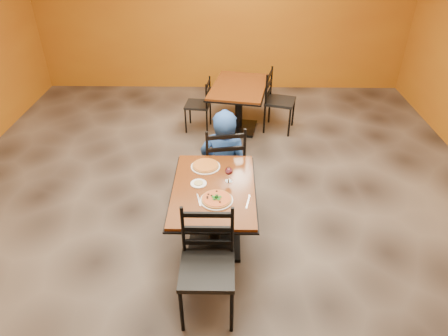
{
  "coord_description": "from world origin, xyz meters",
  "views": [
    {
      "loc": [
        0.15,
        -3.61,
        3.03
      ],
      "look_at": [
        0.1,
        -0.3,
        0.85
      ],
      "focal_mm": 31.61,
      "sensor_mm": 36.0,
      "label": 1
    }
  ],
  "objects_px": {
    "chair_second_left": "(198,105)",
    "plate_main": "(217,200)",
    "table_second": "(239,97)",
    "chair_main_far": "(223,161)",
    "pizza_main": "(217,199)",
    "wine_glass": "(229,174)",
    "pizza_far": "(206,165)",
    "chair_main_near": "(207,271)",
    "side_plate": "(199,184)",
    "diner": "(224,155)",
    "chair_second_right": "(280,102)",
    "table_main": "(214,203)",
    "plate_far": "(206,167)"
  },
  "relations": [
    {
      "from": "chair_main_far",
      "to": "chair_main_near",
      "type": "bearing_deg",
      "value": 76.4
    },
    {
      "from": "plate_main",
      "to": "diner",
      "type": "bearing_deg",
      "value": 87.13
    },
    {
      "from": "table_main",
      "to": "diner",
      "type": "distance_m",
      "value": 0.88
    },
    {
      "from": "table_main",
      "to": "wine_glass",
      "type": "xyz_separation_m",
      "value": [
        0.15,
        0.11,
        0.28
      ]
    },
    {
      "from": "chair_second_left",
      "to": "wine_glass",
      "type": "height_order",
      "value": "wine_glass"
    },
    {
      "from": "plate_main",
      "to": "table_second",
      "type": "bearing_deg",
      "value": 84.91
    },
    {
      "from": "plate_main",
      "to": "pizza_far",
      "type": "bearing_deg",
      "value": 103.33
    },
    {
      "from": "table_second",
      "to": "chair_main_near",
      "type": "xyz_separation_m",
      "value": [
        -0.32,
        -3.52,
        -0.05
      ]
    },
    {
      "from": "table_second",
      "to": "pizza_far",
      "type": "xyz_separation_m",
      "value": [
        -0.39,
        -2.31,
        0.21
      ]
    },
    {
      "from": "table_second",
      "to": "pizza_main",
      "type": "bearing_deg",
      "value": -95.09
    },
    {
      "from": "table_main",
      "to": "pizza_main",
      "type": "height_order",
      "value": "pizza_main"
    },
    {
      "from": "diner",
      "to": "pizza_main",
      "type": "bearing_deg",
      "value": 99.33
    },
    {
      "from": "pizza_main",
      "to": "pizza_far",
      "type": "height_order",
      "value": "same"
    },
    {
      "from": "chair_main_near",
      "to": "pizza_far",
      "type": "bearing_deg",
      "value": 93.37
    },
    {
      "from": "table_main",
      "to": "table_second",
      "type": "relative_size",
      "value": 0.9
    },
    {
      "from": "chair_second_left",
      "to": "plate_main",
      "type": "relative_size",
      "value": 2.71
    },
    {
      "from": "table_main",
      "to": "chair_second_right",
      "type": "bearing_deg",
      "value": 70.52
    },
    {
      "from": "chair_second_right",
      "to": "plate_far",
      "type": "xyz_separation_m",
      "value": [
        -1.05,
        -2.31,
        0.27
      ]
    },
    {
      "from": "table_second",
      "to": "chair_main_far",
      "type": "distance_m",
      "value": 1.83
    },
    {
      "from": "diner",
      "to": "pizza_main",
      "type": "height_order",
      "value": "diner"
    },
    {
      "from": "chair_main_far",
      "to": "diner",
      "type": "distance_m",
      "value": 0.07
    },
    {
      "from": "plate_main",
      "to": "pizza_main",
      "type": "bearing_deg",
      "value": 0.0
    },
    {
      "from": "chair_main_near",
      "to": "diner",
      "type": "bearing_deg",
      "value": 86.02
    },
    {
      "from": "chair_second_left",
      "to": "side_plate",
      "type": "bearing_deg",
      "value": 11.03
    },
    {
      "from": "pizza_main",
      "to": "side_plate",
      "type": "distance_m",
      "value": 0.32
    },
    {
      "from": "diner",
      "to": "plate_main",
      "type": "height_order",
      "value": "diner"
    },
    {
      "from": "chair_second_right",
      "to": "side_plate",
      "type": "distance_m",
      "value": 2.85
    },
    {
      "from": "plate_far",
      "to": "chair_main_far",
      "type": "bearing_deg",
      "value": 70.59
    },
    {
      "from": "diner",
      "to": "plate_main",
      "type": "relative_size",
      "value": 3.8
    },
    {
      "from": "table_second",
      "to": "side_plate",
      "type": "relative_size",
      "value": 8.56
    },
    {
      "from": "chair_second_left",
      "to": "diner",
      "type": "height_order",
      "value": "diner"
    },
    {
      "from": "table_second",
      "to": "chair_second_right",
      "type": "relative_size",
      "value": 1.41
    },
    {
      "from": "pizza_main",
      "to": "plate_far",
      "type": "relative_size",
      "value": 0.92
    },
    {
      "from": "pizza_main",
      "to": "chair_second_left",
      "type": "bearing_deg",
      "value": 97.86
    },
    {
      "from": "chair_main_far",
      "to": "side_plate",
      "type": "xyz_separation_m",
      "value": [
        -0.23,
        -0.81,
        0.24
      ]
    },
    {
      "from": "side_plate",
      "to": "chair_second_right",
      "type": "bearing_deg",
      "value": 67.24
    },
    {
      "from": "table_second",
      "to": "chair_main_far",
      "type": "height_order",
      "value": "chair_main_far"
    },
    {
      "from": "table_main",
      "to": "wine_glass",
      "type": "height_order",
      "value": "wine_glass"
    },
    {
      "from": "table_main",
      "to": "chair_main_near",
      "type": "distance_m",
      "value": 0.84
    },
    {
      "from": "table_second",
      "to": "side_plate",
      "type": "height_order",
      "value": "side_plate"
    },
    {
      "from": "plate_far",
      "to": "chair_second_left",
      "type": "bearing_deg",
      "value": 96.48
    },
    {
      "from": "chair_second_left",
      "to": "plate_far",
      "type": "xyz_separation_m",
      "value": [
        0.26,
        -2.31,
        0.33
      ]
    },
    {
      "from": "chair_second_right",
      "to": "wine_glass",
      "type": "xyz_separation_m",
      "value": [
        -0.8,
        -2.57,
        0.35
      ]
    },
    {
      "from": "plate_main",
      "to": "chair_second_left",
      "type": "bearing_deg",
      "value": 97.86
    },
    {
      "from": "wine_glass",
      "to": "chair_second_left",
      "type": "bearing_deg",
      "value": 101.21
    },
    {
      "from": "side_plate",
      "to": "chair_second_left",
      "type": "bearing_deg",
      "value": 94.59
    },
    {
      "from": "pizza_far",
      "to": "table_main",
      "type": "bearing_deg",
      "value": -74.8
    },
    {
      "from": "chair_main_near",
      "to": "side_plate",
      "type": "height_order",
      "value": "chair_main_near"
    },
    {
      "from": "diner",
      "to": "chair_second_right",
      "type": "bearing_deg",
      "value": -103.19
    },
    {
      "from": "diner",
      "to": "plate_main",
      "type": "distance_m",
      "value": 1.09
    }
  ]
}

